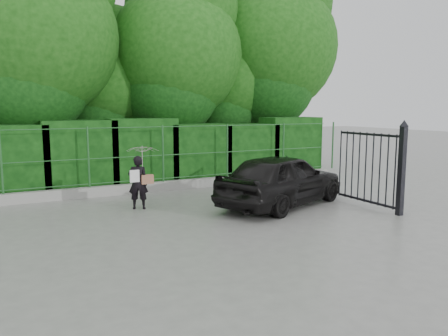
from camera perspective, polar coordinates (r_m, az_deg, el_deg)
name	(u,v)px	position (r m, az deg, el deg)	size (l,w,h in m)	color
ground	(211,226)	(9.97, -1.67, -7.55)	(80.00, 80.00, 0.00)	gray
kerb	(152,187)	(14.05, -9.44, -2.48)	(14.00, 0.25, 0.30)	#9E9E99
fence	(158,154)	(13.96, -8.67, 1.83)	(14.13, 0.06, 1.80)	#245928
hedge	(146,155)	(14.90, -10.16, 1.68)	(14.20, 1.20, 2.29)	black
trees	(152,55)	(17.36, -9.34, 14.30)	(17.10, 6.15, 8.08)	black
gate	(387,166)	(11.86, 20.47, 0.29)	(0.22, 2.33, 2.36)	black
woman	(141,167)	(11.65, -10.75, 0.11)	(0.87, 0.85, 1.68)	black
car	(282,179)	(11.95, 7.59, -1.47)	(1.71, 4.25, 1.45)	black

